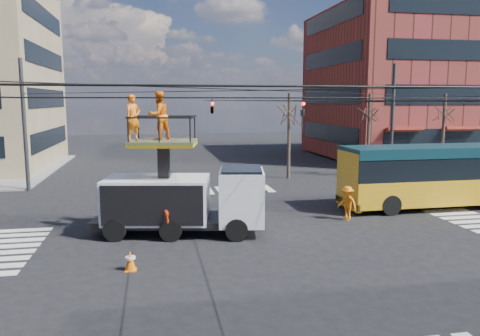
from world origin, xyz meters
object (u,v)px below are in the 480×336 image
object	(u,v)px
traffic_cone	(130,261)
flagger	(347,203)
utility_truck	(183,186)
city_bus	(453,174)
worker_ground	(166,220)

from	to	relation	value
traffic_cone	flagger	distance (m)	10.74
traffic_cone	flagger	xyz separation A→B (m)	(9.59, 4.80, 0.47)
utility_truck	traffic_cone	size ratio (longest dim) A/B	10.93
city_bus	flagger	bearing A→B (deg)	-166.23
worker_ground	utility_truck	bearing A→B (deg)	-46.00
traffic_cone	worker_ground	world-z (taller)	worker_ground
utility_truck	worker_ground	world-z (taller)	utility_truck
utility_truck	traffic_cone	bearing A→B (deg)	-105.89
traffic_cone	city_bus	bearing A→B (deg)	21.96
utility_truck	worker_ground	distance (m)	1.67
city_bus	flagger	size ratio (longest dim) A/B	7.42
worker_ground	flagger	xyz separation A→B (m)	(8.33, 1.70, -0.06)
city_bus	traffic_cone	distance (m)	17.46
city_bus	traffic_cone	world-z (taller)	city_bus
flagger	traffic_cone	bearing A→B (deg)	-92.24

